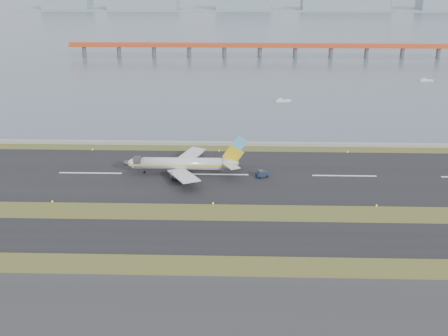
{
  "coord_description": "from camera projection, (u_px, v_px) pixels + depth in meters",
  "views": [
    {
      "loc": [
        7.28,
        -134.12,
        64.29
      ],
      "look_at": [
        2.59,
        22.0,
        5.29
      ],
      "focal_mm": 45.0,
      "sensor_mm": 36.0,
      "label": 1
    }
  ],
  "objects": [
    {
      "name": "pushback_tug",
      "position": [
        262.0,
        174.0,
        173.88
      ],
      "size": [
        4.16,
        3.38,
        2.33
      ],
      "rotation": [
        0.0,
        0.0,
        0.43
      ],
      "color": "#15233A",
      "rests_on": "ground"
    },
    {
      "name": "workboat_near",
      "position": [
        283.0,
        101.0,
        264.62
      ],
      "size": [
        7.44,
        3.4,
        1.74
      ],
      "rotation": [
        0.0,
        0.0,
        0.17
      ],
      "color": "silver",
      "rests_on": "ground"
    },
    {
      "name": "red_pier",
      "position": [
        260.0,
        47.0,
        378.96
      ],
      "size": [
        260.0,
        5.0,
        10.2
      ],
      "color": "#C44721",
      "rests_on": "ground"
    },
    {
      "name": "workboat_far",
      "position": [
        426.0,
        80.0,
        308.22
      ],
      "size": [
        7.45,
        2.92,
        1.77
      ],
      "rotation": [
        0.0,
        0.0,
        0.09
      ],
      "color": "silver",
      "rests_on": "ground"
    },
    {
      "name": "far_shoreline",
      "position": [
        246.0,
        5.0,
        725.55
      ],
      "size": [
        1400.0,
        80.0,
        60.5
      ],
      "color": "gray",
      "rests_on": "ground"
    },
    {
      "name": "runway_strip",
      "position": [
        217.0,
        175.0,
        176.37
      ],
      "size": [
        1000.0,
        45.0,
        0.1
      ],
      "primitive_type": "cube",
      "color": "black",
      "rests_on": "ground"
    },
    {
      "name": "ground",
      "position": [
        212.0,
        216.0,
        148.33
      ],
      "size": [
        1000.0,
        1000.0,
        0.0
      ],
      "primitive_type": "plane",
      "color": "#3A4D1B",
      "rests_on": "ground"
    },
    {
      "name": "airliner",
      "position": [
        184.0,
        164.0,
        175.76
      ],
      "size": [
        38.52,
        32.89,
        12.8
      ],
      "color": "silver",
      "rests_on": "ground"
    },
    {
      "name": "seawall",
      "position": [
        220.0,
        143.0,
        204.26
      ],
      "size": [
        1000.0,
        2.5,
        1.0
      ],
      "primitive_type": "cube",
      "color": "gray",
      "rests_on": "ground"
    },
    {
      "name": "taxiway_strip",
      "position": [
        209.0,
        237.0,
        137.09
      ],
      "size": [
        1000.0,
        18.0,
        0.1
      ],
      "primitive_type": "cube",
      "color": "black",
      "rests_on": "ground"
    },
    {
      "name": "bay_water",
      "position": [
        234.0,
        23.0,
        578.46
      ],
      "size": [
        1400.0,
        800.0,
        1.3
      ],
      "primitive_type": "cube",
      "color": "#435061",
      "rests_on": "ground"
    }
  ]
}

